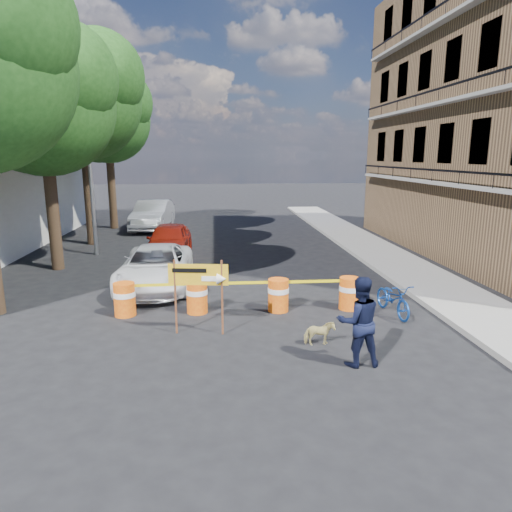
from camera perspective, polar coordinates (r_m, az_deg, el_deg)
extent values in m
plane|color=black|center=(11.19, -0.45, -9.56)|extent=(120.00, 120.00, 0.00)
cube|color=gray|center=(18.27, 17.69, -1.19)|extent=(2.40, 40.00, 0.15)
cylinder|color=#332316|center=(18.43, -24.10, 5.72)|extent=(0.44, 0.44, 4.76)
sphere|color=#1A4513|center=(18.42, -25.12, 16.79)|extent=(5.00, 5.00, 5.00)
sphere|color=#1A4513|center=(17.78, -23.14, 19.93)|extent=(3.75, 3.75, 3.75)
sphere|color=#1A4513|center=(19.21, -26.46, 14.40)|extent=(3.50, 3.50, 3.50)
cylinder|color=#332316|center=(23.17, -20.23, 7.89)|extent=(0.44, 0.44, 5.32)
sphere|color=#1A4513|center=(23.25, -20.99, 17.72)|extent=(5.40, 5.40, 5.40)
sphere|color=#1A4513|center=(22.63, -19.12, 20.45)|extent=(4.05, 4.05, 4.05)
sphere|color=#1A4513|center=(24.05, -22.33, 15.59)|extent=(3.78, 3.78, 3.78)
cylinder|color=#332316|center=(28.04, -17.59, 8.33)|extent=(0.44, 0.44, 4.93)
sphere|color=#1A4513|center=(28.05, -18.10, 15.87)|extent=(4.80, 4.80, 4.80)
sphere|color=#1A4513|center=(27.49, -16.67, 17.89)|extent=(3.60, 3.60, 3.60)
sphere|color=#1A4513|center=(28.76, -19.18, 14.29)|extent=(3.36, 3.36, 3.36)
cylinder|color=gray|center=(20.50, -20.11, 11.16)|extent=(0.16, 0.16, 8.00)
cylinder|color=gray|center=(20.72, -19.53, 22.08)|extent=(1.00, 0.12, 0.12)
cube|color=silver|center=(20.60, -18.06, 22.09)|extent=(0.35, 0.18, 0.12)
cylinder|color=#E5420D|center=(12.69, -16.10, -5.23)|extent=(0.56, 0.56, 0.90)
cylinder|color=white|center=(12.64, -16.14, -4.58)|extent=(0.58, 0.58, 0.14)
cylinder|color=#E5420D|center=(12.51, -7.39, -5.08)|extent=(0.56, 0.56, 0.90)
cylinder|color=white|center=(12.47, -7.41, -4.42)|extent=(0.58, 0.58, 0.14)
cylinder|color=#E5420D|center=(12.56, 2.80, -4.92)|extent=(0.56, 0.56, 0.90)
cylinder|color=white|center=(12.51, 2.81, -4.26)|extent=(0.58, 0.58, 0.14)
cylinder|color=#E5420D|center=(12.97, 11.59, -4.60)|extent=(0.56, 0.56, 0.90)
cylinder|color=white|center=(12.93, 11.62, -3.96)|extent=(0.58, 0.58, 0.14)
cylinder|color=#592D19|center=(11.03, -10.04, -5.07)|extent=(0.05, 0.05, 1.83)
cylinder|color=#592D19|center=(10.83, -4.25, -5.23)|extent=(0.05, 0.05, 1.83)
cube|color=gold|center=(10.76, -7.25, -2.32)|extent=(1.41, 0.23, 0.51)
cube|color=white|center=(10.72, -5.76, -2.85)|extent=(0.40, 0.07, 0.12)
cone|color=white|center=(10.68, -4.31, -2.87)|extent=(0.26, 0.29, 0.26)
cube|color=black|center=(10.75, -8.35, -1.80)|extent=(0.80, 0.13, 0.10)
imported|color=black|center=(9.49, 12.72, -7.98)|extent=(0.93, 0.74, 1.87)
imported|color=#123D95|center=(12.70, 16.88, -3.33)|extent=(0.70, 0.97, 1.72)
imported|color=tan|center=(10.50, 7.91, -9.56)|extent=(0.68, 0.34, 0.57)
imported|color=white|center=(15.13, -12.43, -1.36)|extent=(2.19, 4.75, 1.32)
imported|color=maroon|center=(19.50, -10.82, 1.93)|extent=(1.84, 4.24, 1.42)
imported|color=#B2B3BA|center=(27.16, -12.73, 5.04)|extent=(2.13, 5.20, 1.68)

